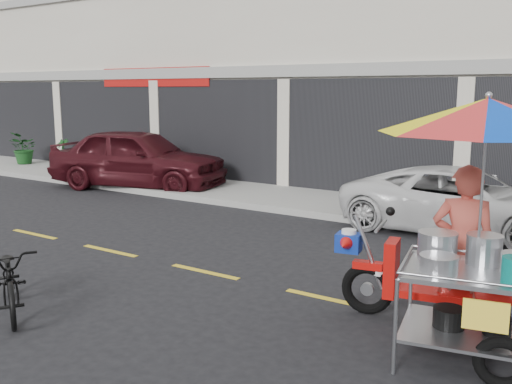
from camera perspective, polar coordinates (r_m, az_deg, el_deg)
The scene contains 9 objects.
ground at distance 7.44m, azimuth 7.24°, elevation -10.58°, with size 90.00×90.00×0.00m, color black.
sidewalk at distance 12.42m, azimuth 18.57°, elevation -2.22°, with size 45.00×3.00×0.15m, color gray.
centerline at distance 7.44m, azimuth 7.24°, elevation -10.55°, with size 42.00×0.10×0.01m, color gold.
maroon_sedan at distance 15.67m, azimuth -11.72°, elevation 3.33°, with size 1.93×4.79×1.63m, color #370C12.
white_pickup at distance 11.14m, azimuth 20.02°, elevation -0.88°, with size 2.02×4.38×1.22m, color silver.
plant_tall at distance 20.83m, azimuth -22.13°, elevation 4.10°, with size 0.97×0.84×1.08m, color #154118.
plant_short at distance 19.94m, azimuth -18.78°, elevation 3.78°, with size 0.49×0.49×0.88m, color #154118.
near_bicycle at distance 7.40m, azimuth -23.34°, elevation -7.96°, with size 0.57×1.64×0.86m, color black.
food_vendor_rig at distance 6.01m, azimuth 20.86°, elevation 0.10°, with size 2.88×2.33×2.62m.
Camera 1 is at (3.03, -6.27, 2.63)m, focal length 40.00 mm.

